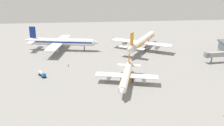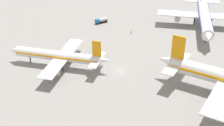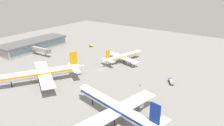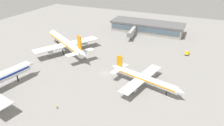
{
  "view_description": "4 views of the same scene",
  "coord_description": "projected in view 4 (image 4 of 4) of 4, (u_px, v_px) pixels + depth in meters",
  "views": [
    {
      "loc": [
        -140.95,
        22.06,
        54.01
      ],
      "look_at": [
        3.24,
        8.25,
        2.18
      ],
      "focal_mm": 41.82,
      "sensor_mm": 36.0,
      "label": 1
    },
    {
      "loc": [
        -3.0,
        -101.59,
        59.46
      ],
      "look_at": [
        -2.82,
        0.36,
        3.2
      ],
      "focal_mm": 51.79,
      "sensor_mm": 36.0,
      "label": 2
    },
    {
      "loc": [
        106.72,
        87.13,
        57.1
      ],
      "look_at": [
        -5.78,
        5.45,
        4.52
      ],
      "focal_mm": 34.68,
      "sensor_mm": 36.0,
      "label": 3
    },
    {
      "loc": [
        -41.42,
        84.76,
        55.23
      ],
      "look_at": [
        -3.52,
        -1.46,
        6.38
      ],
      "focal_mm": 32.25,
      "sensor_mm": 36.0,
      "label": 4
    }
  ],
  "objects": [
    {
      "name": "ground_crew_worker",
      "position": [
        57.0,
        107.0,
        83.05
      ],
      "size": [
        0.41,
        0.58,
        1.67
      ],
      "rotation": [
        0.0,
        0.0,
        3.24
      ],
      "color": "#1E2338",
      "rests_on": "ground"
    },
    {
      "name": "airplane_distant",
      "position": [
        66.0,
        43.0,
        132.5
      ],
      "size": [
        49.29,
        41.31,
        16.7
      ],
      "rotation": [
        0.0,
        0.0,
        5.75
      ],
      "color": "white",
      "rests_on": "ground"
    },
    {
      "name": "terminal_building",
      "position": [
        147.0,
        27.0,
        169.67
      ],
      "size": [
        60.31,
        19.89,
        8.45
      ],
      "color": "#9E9993",
      "rests_on": "ground"
    },
    {
      "name": "jet_bridge",
      "position": [
        132.0,
        32.0,
        155.4
      ],
      "size": [
        4.59,
        19.65,
        6.74
      ],
      "rotation": [
        0.0,
        0.0,
        1.66
      ],
      "color": "#9E9993",
      "rests_on": "ground"
    },
    {
      "name": "safety_cone_near_gate",
      "position": [
        218.0,
        69.0,
        113.05
      ],
      "size": [
        0.44,
        0.44,
        0.6
      ],
      "primitive_type": "cone",
      "color": "#EA590C",
      "rests_on": "ground"
    },
    {
      "name": "ground",
      "position": [
        105.0,
        73.0,
        109.11
      ],
      "size": [
        288.0,
        288.0,
        0.0
      ],
      "primitive_type": "plane",
      "color": "gray"
    },
    {
      "name": "baggage_tug",
      "position": [
        187.0,
        53.0,
        129.5
      ],
      "size": [
        2.76,
        3.51,
        2.3
      ],
      "rotation": [
        0.0,
        0.0,
        4.51
      ],
      "color": "black",
      "rests_on": "ground"
    },
    {
      "name": "safety_cone_mid_apron",
      "position": [
        77.0,
        39.0,
        154.38
      ],
      "size": [
        0.44,
        0.44,
        0.6
      ],
      "primitive_type": "cone",
      "color": "#EA590C",
      "rests_on": "ground"
    },
    {
      "name": "airplane_at_gate",
      "position": [
        144.0,
        78.0,
        96.16
      ],
      "size": [
        39.08,
        31.89,
        12.06
      ],
      "rotation": [
        0.0,
        0.0,
        2.89
      ],
      "color": "white",
      "rests_on": "ground"
    }
  ]
}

